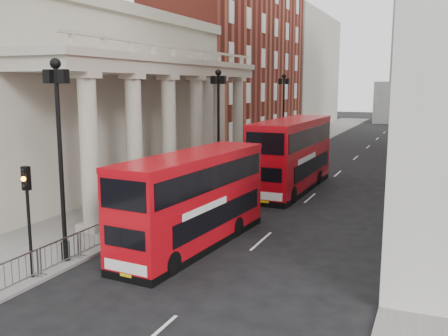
# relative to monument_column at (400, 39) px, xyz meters

# --- Properties ---
(ground) EXTENTS (260.00, 260.00, 0.00)m
(ground) POSITION_rel_monument_column_xyz_m (-6.00, -92.00, -15.98)
(ground) COLOR black
(ground) RESTS_ON ground
(sidewalk_west) EXTENTS (6.00, 140.00, 0.12)m
(sidewalk_west) POSITION_rel_monument_column_xyz_m (-9.00, -62.00, -15.92)
(sidewalk_west) COLOR slate
(sidewalk_west) RESTS_ON ground
(sidewalk_east) EXTENTS (3.00, 140.00, 0.12)m
(sidewalk_east) POSITION_rel_monument_column_xyz_m (7.50, -62.00, -15.92)
(sidewalk_east) COLOR slate
(sidewalk_east) RESTS_ON ground
(kerb) EXTENTS (0.20, 140.00, 0.14)m
(kerb) POSITION_rel_monument_column_xyz_m (-6.05, -62.00, -15.91)
(kerb) COLOR slate
(kerb) RESTS_ON ground
(portico_building) EXTENTS (9.00, 28.00, 12.00)m
(portico_building) POSITION_rel_monument_column_xyz_m (-16.50, -74.00, -9.98)
(portico_building) COLOR #A7A08C
(portico_building) RESTS_ON ground
(brick_building) EXTENTS (9.00, 32.00, 22.00)m
(brick_building) POSITION_rel_monument_column_xyz_m (-16.50, -44.00, -4.98)
(brick_building) COLOR maroon
(brick_building) RESTS_ON ground
(west_building_far) EXTENTS (9.00, 30.00, 20.00)m
(west_building_far) POSITION_rel_monument_column_xyz_m (-16.50, -12.00, -5.98)
(west_building_far) COLOR #A7A08C
(west_building_far) RESTS_ON ground
(monument_column) EXTENTS (8.00, 8.00, 54.20)m
(monument_column) POSITION_rel_monument_column_xyz_m (0.00, 0.00, 0.00)
(monument_column) COLOR #60605E
(monument_column) RESTS_ON ground
(lamp_post_south) EXTENTS (1.05, 0.44, 8.32)m
(lamp_post_south) POSITION_rel_monument_column_xyz_m (-6.60, -88.00, -11.07)
(lamp_post_south) COLOR black
(lamp_post_south) RESTS_ON sidewalk_west
(lamp_post_mid) EXTENTS (1.05, 0.44, 8.32)m
(lamp_post_mid) POSITION_rel_monument_column_xyz_m (-6.60, -72.00, -11.07)
(lamp_post_mid) COLOR black
(lamp_post_mid) RESTS_ON sidewalk_west
(lamp_post_north) EXTENTS (1.05, 0.44, 8.32)m
(lamp_post_north) POSITION_rel_monument_column_xyz_m (-6.60, -56.00, -11.07)
(lamp_post_north) COLOR black
(lamp_post_north) RESTS_ON sidewalk_west
(traffic_light) EXTENTS (0.28, 0.33, 4.30)m
(traffic_light) POSITION_rel_monument_column_xyz_m (-6.50, -90.02, -12.88)
(traffic_light) COLOR black
(traffic_light) RESTS_ON sidewalk_west
(crowd_barriers) EXTENTS (0.50, 18.75, 1.10)m
(crowd_barriers) POSITION_rel_monument_column_xyz_m (-6.35, -89.78, -15.31)
(crowd_barriers) COLOR gray
(crowd_barriers) RESTS_ON sidewalk_west
(bus_near) EXTENTS (3.20, 10.19, 4.33)m
(bus_near) POSITION_rel_monument_column_xyz_m (-2.66, -83.87, -13.72)
(bus_near) COLOR #BB0812
(bus_near) RESTS_ON ground
(bus_far) EXTENTS (3.04, 11.63, 4.99)m
(bus_far) POSITION_rel_monument_column_xyz_m (-1.88, -69.82, -13.37)
(bus_far) COLOR #B20811
(bus_far) RESTS_ON ground
(pedestrian_a) EXTENTS (0.63, 0.48, 1.55)m
(pedestrian_a) POSITION_rel_monument_column_xyz_m (-8.88, -74.64, -15.09)
(pedestrian_a) COLOR #222227
(pedestrian_a) RESTS_ON sidewalk_west
(pedestrian_b) EXTENTS (0.94, 0.78, 1.77)m
(pedestrian_b) POSITION_rel_monument_column_xyz_m (-10.99, -76.90, -14.98)
(pedestrian_b) COLOR black
(pedestrian_b) RESTS_ON sidewalk_west
(pedestrian_c) EXTENTS (1.04, 0.89, 1.80)m
(pedestrian_c) POSITION_rel_monument_column_xyz_m (-9.08, -74.68, -14.96)
(pedestrian_c) COLOR black
(pedestrian_c) RESTS_ON sidewalk_west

